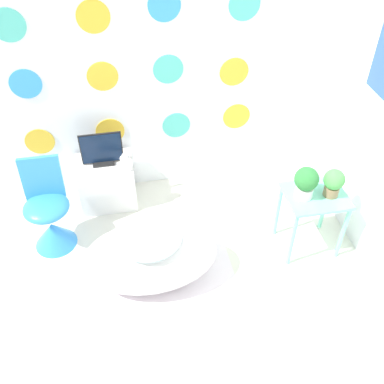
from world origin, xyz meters
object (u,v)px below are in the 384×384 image
Objects in this scene: potted_plant_left at (306,182)px; potted_plant_right at (334,182)px; bathtub at (150,256)px; vase at (126,163)px; tv at (102,150)px; chair at (50,220)px.

potted_plant_left is 1.13× the size of potted_plant_right.
vase is (-0.10, 0.83, 0.27)m from bathtub.
bathtub is 4.36× the size of potted_plant_right.
tv is 1.53× the size of potted_plant_right.
vase is at bearing -34.31° from tv.
bathtub is 6.47× the size of vase.
bathtub is 1.28× the size of chair.
chair reaches higher than vase.
bathtub is 0.87m from vase.
potted_plant_right reaches higher than tv.
chair is 0.72m from tv.
potted_plant_left reaches higher than chair.
chair is at bearing 168.13° from potted_plant_left.
vase is at bearing 153.74° from potted_plant_right.
potted_plant_right is (0.21, -0.02, -0.01)m from potted_plant_left.
bathtub is 1.48m from potted_plant_right.
tv is (-0.28, 0.95, 0.34)m from bathtub.
chair is 0.77m from vase.
potted_plant_left reaches higher than bathtub.
tv is at bearing 150.28° from potted_plant_left.
potted_plant_right reaches higher than chair.
tv is at bearing 145.69° from vase.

